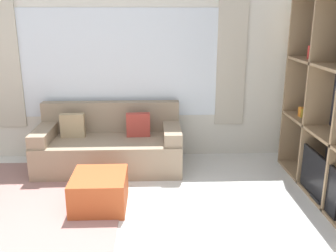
% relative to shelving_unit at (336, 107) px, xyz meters
% --- Properties ---
extents(wall_back, '(6.67, 0.11, 2.70)m').
position_rel_shelving_unit_xyz_m(wall_back, '(-2.60, 1.56, 0.22)').
color(wall_back, silver).
rests_on(wall_back, ground_plane).
extents(area_rug, '(2.16, 2.28, 0.01)m').
position_rel_shelving_unit_xyz_m(area_rug, '(-3.57, 0.08, -1.13)').
color(area_rug, gray).
rests_on(area_rug, ground_plane).
extents(shelving_unit, '(0.35, 2.30, 2.37)m').
position_rel_shelving_unit_xyz_m(shelving_unit, '(0.00, 0.00, 0.00)').
color(shelving_unit, '#232328').
rests_on(shelving_unit, ground_plane).
extents(couch_main, '(2.04, 0.95, 0.90)m').
position_rel_shelving_unit_xyz_m(couch_main, '(-2.74, 1.05, -0.81)').
color(couch_main, gray).
rests_on(couch_main, ground_plane).
extents(ottoman, '(0.62, 0.68, 0.39)m').
position_rel_shelving_unit_xyz_m(ottoman, '(-2.73, -0.14, -0.94)').
color(ottoman, '#B74C23').
rests_on(ottoman, ground_plane).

